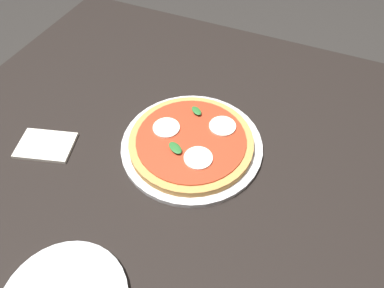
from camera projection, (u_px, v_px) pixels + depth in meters
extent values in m
plane|color=#2D2B28|center=(190.00, 269.00, 1.39)|extent=(6.00, 6.00, 0.00)
cube|color=black|center=(188.00, 159.00, 0.84)|extent=(1.29, 1.10, 0.04)
cube|color=black|center=(115.00, 91.00, 1.54)|extent=(0.07, 0.07, 0.69)
cylinder|color=silver|center=(192.00, 145.00, 0.84)|extent=(0.34, 0.34, 0.01)
cylinder|color=tan|center=(192.00, 142.00, 0.82)|extent=(0.29, 0.29, 0.02)
cylinder|color=#B7381E|center=(192.00, 139.00, 0.81)|extent=(0.26, 0.26, 0.00)
cylinder|color=white|center=(166.00, 128.00, 0.83)|extent=(0.06, 0.06, 0.00)
cylinder|color=white|center=(198.00, 158.00, 0.77)|extent=(0.06, 0.06, 0.00)
cylinder|color=white|center=(222.00, 126.00, 0.83)|extent=(0.06, 0.06, 0.00)
ellipsoid|color=#286B2D|center=(175.00, 148.00, 0.79)|extent=(0.05, 0.04, 0.00)
ellipsoid|color=#286B2D|center=(196.00, 111.00, 0.86)|extent=(0.04, 0.03, 0.00)
cube|color=white|center=(46.00, 145.00, 0.84)|extent=(0.15, 0.12, 0.01)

